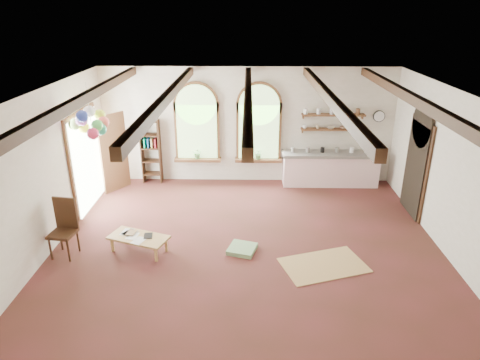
{
  "coord_description": "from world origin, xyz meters",
  "views": [
    {
      "loc": [
        0.0,
        -7.97,
        4.67
      ],
      "look_at": [
        -0.16,
        0.6,
        1.17
      ],
      "focal_mm": 32.0,
      "sensor_mm": 36.0,
      "label": 1
    }
  ],
  "objects_px": {
    "kitchen_counter": "(330,168)",
    "coffee_table": "(139,238)",
    "side_chair": "(65,240)",
    "balloon_cluster": "(91,122)"
  },
  "relations": [
    {
      "from": "coffee_table",
      "to": "side_chair",
      "type": "xyz_separation_m",
      "value": [
        -1.45,
        -0.15,
        0.04
      ]
    },
    {
      "from": "kitchen_counter",
      "to": "side_chair",
      "type": "height_order",
      "value": "side_chair"
    },
    {
      "from": "coffee_table",
      "to": "side_chair",
      "type": "distance_m",
      "value": 1.45
    },
    {
      "from": "balloon_cluster",
      "to": "side_chair",
      "type": "bearing_deg",
      "value": -98.44
    },
    {
      "from": "kitchen_counter",
      "to": "side_chair",
      "type": "relative_size",
      "value": 2.26
    },
    {
      "from": "kitchen_counter",
      "to": "balloon_cluster",
      "type": "xyz_separation_m",
      "value": [
        -5.71,
        -2.2,
        1.85
      ]
    },
    {
      "from": "kitchen_counter",
      "to": "coffee_table",
      "type": "bearing_deg",
      "value": -141.0
    },
    {
      "from": "coffee_table",
      "to": "balloon_cluster",
      "type": "height_order",
      "value": "balloon_cluster"
    },
    {
      "from": "coffee_table",
      "to": "balloon_cluster",
      "type": "xyz_separation_m",
      "value": [
        -1.21,
        1.45,
        2.02
      ]
    },
    {
      "from": "balloon_cluster",
      "to": "coffee_table",
      "type": "bearing_deg",
      "value": -50.1
    }
  ]
}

